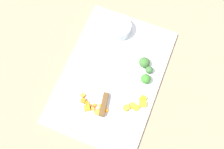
{
  "coord_description": "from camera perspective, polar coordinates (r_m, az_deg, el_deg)",
  "views": [
    {
      "loc": [
        -0.29,
        -0.12,
        0.89
      ],
      "look_at": [
        0.0,
        0.0,
        0.02
      ],
      "focal_mm": 43.04,
      "sensor_mm": 36.0,
      "label": 1
    }
  ],
  "objects": [
    {
      "name": "prep_bowl",
      "position": [
        0.99,
        1.26,
        9.9
      ],
      "size": [
        0.1,
        0.1,
        0.04
      ],
      "primitive_type": "cylinder",
      "color": "#B2BCC3",
      "rests_on": "cutting_board"
    },
    {
      "name": "carrot_dice_1",
      "position": [
        0.9,
        -4.14,
        -7.28
      ],
      "size": [
        0.02,
        0.02,
        0.01
      ],
      "primitive_type": "cube",
      "rotation": [
        0.0,
        0.0,
        1.92
      ],
      "color": "orange",
      "rests_on": "cutting_board"
    },
    {
      "name": "chef_knife",
      "position": [
        0.91,
        -1.12,
        -3.55
      ],
      "size": [
        0.3,
        0.07,
        0.02
      ],
      "rotation": [
        0.0,
        0.0,
        0.18
      ],
      "color": "silver",
      "rests_on": "cutting_board"
    },
    {
      "name": "carrot_dice_7",
      "position": [
        0.9,
        -4.87,
        -6.56
      ],
      "size": [
        0.01,
        0.01,
        0.01
      ],
      "primitive_type": "cube",
      "rotation": [
        0.0,
        0.0,
        3.07
      ],
      "color": "orange",
      "rests_on": "cutting_board"
    },
    {
      "name": "ground_plane",
      "position": [
        0.94,
        -0.0,
        -0.46
      ],
      "size": [
        4.0,
        4.0,
        0.0
      ],
      "primitive_type": "plane",
      "color": "#86765D"
    },
    {
      "name": "carrot_dice_9",
      "position": [
        0.89,
        -5.31,
        -7.12
      ],
      "size": [
        0.03,
        0.03,
        0.02
      ],
      "primitive_type": "cube",
      "rotation": [
        0.0,
        0.0,
        2.16
      ],
      "color": "orange",
      "rests_on": "cutting_board"
    },
    {
      "name": "carrot_dice_10",
      "position": [
        0.89,
        -1.39,
        -7.62
      ],
      "size": [
        0.02,
        0.02,
        0.01
      ],
      "primitive_type": "cube",
      "rotation": [
        0.0,
        0.0,
        0.85
      ],
      "color": "orange",
      "rests_on": "cutting_board"
    },
    {
      "name": "broccoli_floret_0",
      "position": [
        0.91,
        7.16,
        -0.94
      ],
      "size": [
        0.03,
        0.03,
        0.04
      ],
      "color": "#85B859",
      "rests_on": "cutting_board"
    },
    {
      "name": "pepper_dice_3",
      "position": [
        0.9,
        4.99,
        -7.04
      ],
      "size": [
        0.02,
        0.02,
        0.01
      ],
      "primitive_type": "cube",
      "rotation": [
        0.0,
        0.0,
        2.86
      ],
      "color": "yellow",
      "rests_on": "cutting_board"
    },
    {
      "name": "pepper_dice_2",
      "position": [
        0.9,
        4.26,
        -6.47
      ],
      "size": [
        0.02,
        0.02,
        0.01
      ],
      "primitive_type": "cube",
      "rotation": [
        0.0,
        0.0,
        2.34
      ],
      "color": "yellow",
      "rests_on": "cutting_board"
    },
    {
      "name": "carrot_dice_2",
      "position": [
        0.9,
        -6.15,
        -5.56
      ],
      "size": [
        0.02,
        0.02,
        0.01
      ],
      "primitive_type": "cube",
      "rotation": [
        0.0,
        0.0,
        0.03
      ],
      "color": "orange",
      "rests_on": "cutting_board"
    },
    {
      "name": "broccoli_floret_1",
      "position": [
        0.94,
        6.88,
        2.55
      ],
      "size": [
        0.04,
        0.04,
        0.04
      ],
      "color": "#8FAE57",
      "rests_on": "cutting_board"
    },
    {
      "name": "carrot_dice_5",
      "position": [
        0.9,
        -3.72,
        -6.52
      ],
      "size": [
        0.01,
        0.01,
        0.01
      ],
      "primitive_type": "cube",
      "rotation": [
        0.0,
        0.0,
        1.89
      ],
      "color": "orange",
      "rests_on": "cutting_board"
    },
    {
      "name": "carrot_dice_3",
      "position": [
        0.9,
        -5.37,
        -6.06
      ],
      "size": [
        0.02,
        0.02,
        0.01
      ],
      "primitive_type": "cube",
      "rotation": [
        0.0,
        0.0,
        0.67
      ],
      "color": "orange",
      "rests_on": "cutting_board"
    },
    {
      "name": "carrot_dice_0",
      "position": [
        0.89,
        -3.56,
        -7.87
      ],
      "size": [
        0.02,
        0.02,
        0.01
      ],
      "primitive_type": "cube",
      "rotation": [
        0.0,
        0.0,
        2.15
      ],
      "color": "orange",
      "rests_on": "cutting_board"
    },
    {
      "name": "carrot_dice_6",
      "position": [
        0.91,
        -6.25,
        -4.45
      ],
      "size": [
        0.02,
        0.02,
        0.01
      ],
      "primitive_type": "cube",
      "rotation": [
        0.0,
        0.0,
        2.83
      ],
      "color": "orange",
      "rests_on": "cutting_board"
    },
    {
      "name": "pepper_dice_4",
      "position": [
        0.9,
        6.51,
        -6.24
      ],
      "size": [
        0.03,
        0.03,
        0.02
      ],
      "primitive_type": "cube",
      "rotation": [
        0.0,
        0.0,
        0.27
      ],
      "color": "yellow",
      "rests_on": "cutting_board"
    },
    {
      "name": "carrot_dice_4",
      "position": [
        0.89,
        -2.85,
        -8.06
      ],
      "size": [
        0.02,
        0.02,
        0.01
      ],
      "primitive_type": "cube",
      "rotation": [
        0.0,
        0.0,
        1.68
      ],
      "color": "orange",
      "rests_on": "cutting_board"
    },
    {
      "name": "pepper_dice_0",
      "position": [
        0.89,
        3.01,
        -7.09
      ],
      "size": [
        0.02,
        0.02,
        0.02
      ],
      "primitive_type": "cube",
      "rotation": [
        0.0,
        0.0,
        2.68
      ],
      "color": "yellow",
      "rests_on": "cutting_board"
    },
    {
      "name": "pepper_dice_1",
      "position": [
        0.9,
        6.57,
        -5.11
      ],
      "size": [
        0.02,
        0.02,
        0.02
      ],
      "primitive_type": "cube",
      "rotation": [
        0.0,
        0.0,
        1.2
      ],
      "color": "yellow",
      "rests_on": "cutting_board"
    },
    {
      "name": "cutting_board",
      "position": [
        0.94,
        -0.0,
        -0.34
      ],
      "size": [
        0.49,
        0.33,
        0.01
      ],
      "primitive_type": "cube",
      "color": "white",
      "rests_on": "ground_plane"
    },
    {
      "name": "carrot_dice_8",
      "position": [
        0.9,
        -2.29,
        -6.77
      ],
      "size": [
        0.02,
        0.02,
        0.01
      ],
      "primitive_type": "cube",
      "rotation": [
        0.0,
        0.0,
        2.09
      ],
      "color": "orange",
      "rests_on": "cutting_board"
    },
    {
      "name": "broccoli_floret_2",
      "position": [
        0.93,
        7.89,
        0.97
      ],
      "size": [
        0.03,
        0.03,
        0.03
      ],
      "color": "#85B661",
      "rests_on": "cutting_board"
    }
  ]
}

